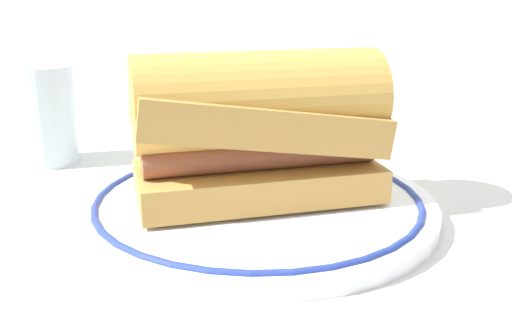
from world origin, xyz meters
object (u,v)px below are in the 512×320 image
object	(u,v)px
drinking_glass	(45,122)
salt_shaker	(166,112)
plate	(256,204)
sausage_sandwich	(256,125)

from	to	relation	value
drinking_glass	salt_shaker	xyz separation A→B (m)	(0.11, 0.10, -0.01)
plate	drinking_glass	size ratio (longest dim) A/B	2.85
sausage_sandwich	drinking_glass	distance (m)	0.26
sausage_sandwich	salt_shaker	xyz separation A→B (m)	(-0.12, 0.23, -0.04)
drinking_glass	salt_shaker	size ratio (longest dim) A/B	1.50
drinking_glass	salt_shaker	distance (m)	0.15
plate	salt_shaker	xyz separation A→B (m)	(-0.12, 0.23, 0.03)
plate	drinking_glass	xyz separation A→B (m)	(-0.22, 0.13, 0.04)
plate	salt_shaker	distance (m)	0.26
salt_shaker	drinking_glass	bearing A→B (deg)	-136.95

